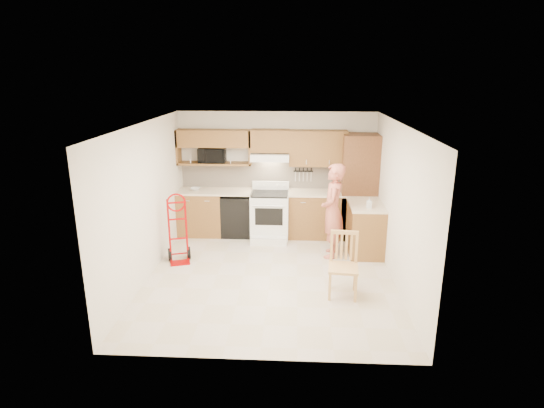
# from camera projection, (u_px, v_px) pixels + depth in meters

# --- Properties ---
(floor) EXTENTS (4.00, 4.50, 0.02)m
(floor) POSITION_uv_depth(u_px,v_px,m) (270.00, 277.00, 7.41)
(floor) COLOR beige
(floor) RESTS_ON ground
(ceiling) EXTENTS (4.00, 4.50, 0.02)m
(ceiling) POSITION_uv_depth(u_px,v_px,m) (270.00, 123.00, 6.69)
(ceiling) COLOR white
(ceiling) RESTS_ON ground
(wall_back) EXTENTS (4.00, 0.02, 2.50)m
(wall_back) POSITION_uv_depth(u_px,v_px,m) (277.00, 173.00, 9.22)
(wall_back) COLOR silver
(wall_back) RESTS_ON ground
(wall_front) EXTENTS (4.00, 0.02, 2.50)m
(wall_front) POSITION_uv_depth(u_px,v_px,m) (258.00, 262.00, 4.89)
(wall_front) COLOR silver
(wall_front) RESTS_ON ground
(wall_left) EXTENTS (0.02, 4.50, 2.50)m
(wall_left) POSITION_uv_depth(u_px,v_px,m) (145.00, 202.00, 7.16)
(wall_left) COLOR silver
(wall_left) RESTS_ON ground
(wall_right) EXTENTS (0.02, 4.50, 2.50)m
(wall_right) POSITION_uv_depth(u_px,v_px,m) (399.00, 206.00, 6.95)
(wall_right) COLOR silver
(wall_right) RESTS_ON ground
(backsplash) EXTENTS (3.92, 0.03, 0.55)m
(backsplash) POSITION_uv_depth(u_px,v_px,m) (277.00, 175.00, 9.21)
(backsplash) COLOR beige
(backsplash) RESTS_ON wall_back
(lower_cab_left) EXTENTS (0.90, 0.60, 0.90)m
(lower_cab_left) POSITION_uv_depth(u_px,v_px,m) (201.00, 213.00, 9.23)
(lower_cab_left) COLOR brown
(lower_cab_left) RESTS_ON ground
(dishwasher) EXTENTS (0.60, 0.60, 0.85)m
(dishwasher) POSITION_uv_depth(u_px,v_px,m) (237.00, 215.00, 9.20)
(dishwasher) COLOR black
(dishwasher) RESTS_ON ground
(lower_cab_right) EXTENTS (1.14, 0.60, 0.90)m
(lower_cab_right) POSITION_uv_depth(u_px,v_px,m) (316.00, 215.00, 9.10)
(lower_cab_right) COLOR brown
(lower_cab_right) RESTS_ON ground
(countertop_left) EXTENTS (1.50, 0.63, 0.04)m
(countertop_left) POSITION_uv_depth(u_px,v_px,m) (215.00, 191.00, 9.08)
(countertop_left) COLOR beige
(countertop_left) RESTS_ON lower_cab_left
(countertop_right) EXTENTS (1.14, 0.63, 0.04)m
(countertop_right) POSITION_uv_depth(u_px,v_px,m) (317.00, 193.00, 8.97)
(countertop_right) COLOR beige
(countertop_right) RESTS_ON lower_cab_right
(cab_return_right) EXTENTS (0.60, 1.00, 0.90)m
(cab_return_right) POSITION_uv_depth(u_px,v_px,m) (365.00, 229.00, 8.29)
(cab_return_right) COLOR brown
(cab_return_right) RESTS_ON ground
(countertop_return) EXTENTS (0.63, 1.00, 0.04)m
(countertop_return) POSITION_uv_depth(u_px,v_px,m) (367.00, 205.00, 8.16)
(countertop_return) COLOR beige
(countertop_return) RESTS_ON cab_return_right
(pantry_tall) EXTENTS (0.70, 0.60, 2.10)m
(pantry_tall) POSITION_uv_depth(u_px,v_px,m) (359.00, 187.00, 8.89)
(pantry_tall) COLOR brown
(pantry_tall) RESTS_ON ground
(upper_cab_left) EXTENTS (1.50, 0.33, 0.34)m
(upper_cab_left) POSITION_uv_depth(u_px,v_px,m) (214.00, 138.00, 8.91)
(upper_cab_left) COLOR brown
(upper_cab_left) RESTS_ON wall_back
(upper_shelf_mw) EXTENTS (1.50, 0.33, 0.04)m
(upper_shelf_mw) POSITION_uv_depth(u_px,v_px,m) (215.00, 163.00, 9.05)
(upper_shelf_mw) COLOR brown
(upper_shelf_mw) RESTS_ON wall_back
(upper_cab_center) EXTENTS (0.76, 0.33, 0.44)m
(upper_cab_center) POSITION_uv_depth(u_px,v_px,m) (270.00, 141.00, 8.86)
(upper_cab_center) COLOR brown
(upper_cab_center) RESTS_ON wall_back
(upper_cab_right) EXTENTS (1.14, 0.33, 0.70)m
(upper_cab_right) POSITION_uv_depth(u_px,v_px,m) (318.00, 148.00, 8.85)
(upper_cab_right) COLOR brown
(upper_cab_right) RESTS_ON wall_back
(range_hood) EXTENTS (0.76, 0.46, 0.14)m
(range_hood) POSITION_uv_depth(u_px,v_px,m) (270.00, 157.00, 8.88)
(range_hood) COLOR white
(range_hood) RESTS_ON wall_back
(knife_strip) EXTENTS (0.40, 0.05, 0.29)m
(knife_strip) POSITION_uv_depth(u_px,v_px,m) (303.00, 174.00, 9.14)
(knife_strip) COLOR black
(knife_strip) RESTS_ON backsplash
(microwave) EXTENTS (0.56, 0.39, 0.30)m
(microwave) POSITION_uv_depth(u_px,v_px,m) (212.00, 155.00, 9.00)
(microwave) COLOR black
(microwave) RESTS_ON upper_shelf_mw
(range) EXTENTS (0.75, 0.99, 1.11)m
(range) POSITION_uv_depth(u_px,v_px,m) (270.00, 212.00, 8.94)
(range) COLOR white
(range) RESTS_ON ground
(person) EXTENTS (0.49, 0.67, 1.72)m
(person) POSITION_uv_depth(u_px,v_px,m) (333.00, 211.00, 8.00)
(person) COLOR #C1624F
(person) RESTS_ON ground
(hand_truck) EXTENTS (0.55, 0.52, 1.13)m
(hand_truck) POSITION_uv_depth(u_px,v_px,m) (178.00, 232.00, 7.82)
(hand_truck) COLOR #A30404
(hand_truck) RESTS_ON ground
(dining_chair) EXTENTS (0.48, 0.51, 0.97)m
(dining_chair) POSITION_uv_depth(u_px,v_px,m) (343.00, 266.00, 6.64)
(dining_chair) COLOR tan
(dining_chair) RESTS_ON ground
(soap_bottle) EXTENTS (0.09, 0.09, 0.19)m
(soap_bottle) POSITION_uv_depth(u_px,v_px,m) (369.00, 203.00, 7.88)
(soap_bottle) COLOR white
(soap_bottle) RESTS_ON countertop_return
(bowl) EXTENTS (0.25, 0.25, 0.05)m
(bowl) POSITION_uv_depth(u_px,v_px,m) (195.00, 189.00, 9.09)
(bowl) COLOR white
(bowl) RESTS_ON countertop_left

